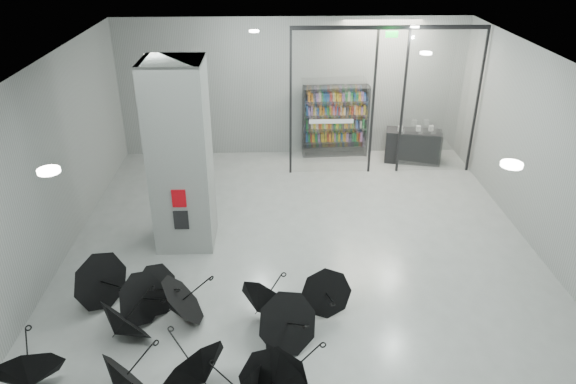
{
  "coord_description": "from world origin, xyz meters",
  "views": [
    {
      "loc": [
        -0.62,
        -8.32,
        6.36
      ],
      "look_at": [
        -0.3,
        1.5,
        1.4
      ],
      "focal_mm": 33.72,
      "sensor_mm": 36.0,
      "label": 1
    }
  ],
  "objects_px": {
    "column": "(180,157)",
    "umbrella_cluster": "(190,339)",
    "bookshelf": "(335,121)",
    "shop_counter": "(413,146)"
  },
  "relations": [
    {
      "from": "column",
      "to": "umbrella_cluster",
      "type": "xyz_separation_m",
      "value": [
        0.52,
        -3.56,
        -1.69
      ]
    },
    {
      "from": "bookshelf",
      "to": "column",
      "type": "bearing_deg",
      "value": -131.25
    },
    {
      "from": "bookshelf",
      "to": "umbrella_cluster",
      "type": "distance_m",
      "value": 8.95
    },
    {
      "from": "bookshelf",
      "to": "shop_counter",
      "type": "height_order",
      "value": "bookshelf"
    },
    {
      "from": "column",
      "to": "bookshelf",
      "type": "bearing_deg",
      "value": 51.62
    },
    {
      "from": "bookshelf",
      "to": "umbrella_cluster",
      "type": "xyz_separation_m",
      "value": [
        -3.25,
        -8.31,
        -0.74
      ]
    },
    {
      "from": "column",
      "to": "shop_counter",
      "type": "height_order",
      "value": "column"
    },
    {
      "from": "shop_counter",
      "to": "umbrella_cluster",
      "type": "relative_size",
      "value": 0.28
    },
    {
      "from": "umbrella_cluster",
      "to": "bookshelf",
      "type": "bearing_deg",
      "value": 68.65
    },
    {
      "from": "shop_counter",
      "to": "umbrella_cluster",
      "type": "height_order",
      "value": "umbrella_cluster"
    }
  ]
}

